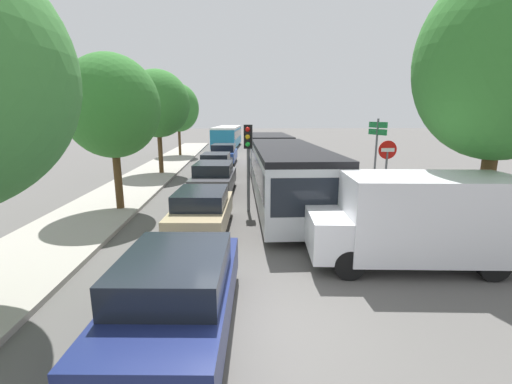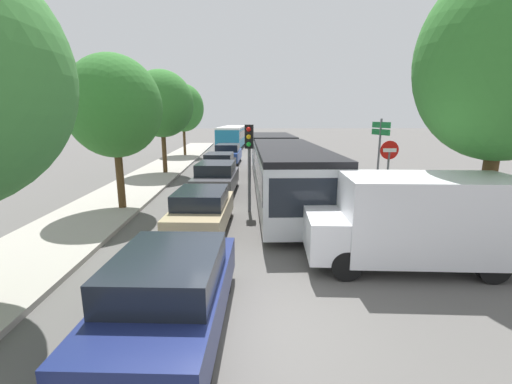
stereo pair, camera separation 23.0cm
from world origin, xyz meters
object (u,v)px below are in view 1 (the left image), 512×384
white_van (418,218)px  queued_car_blue (224,154)px  articulated_bus (277,161)px  direction_sign_post (377,140)px  no_entry_sign (386,165)px  tree_left_far (158,104)px  tree_right_near (504,62)px  queued_car_black (216,164)px  city_bus_rear (228,135)px  queued_car_navy (177,293)px  queued_car_tan (202,210)px  tree_left_distant (178,109)px  queued_car_graphite (214,178)px  tree_left_mid (112,107)px  traffic_light (248,149)px

white_van → queued_car_blue: bearing=-69.7°
articulated_bus → queued_car_blue: (-3.14, 9.93, -0.67)m
white_van → direction_sign_post: direction_sign_post is taller
no_entry_sign → tree_left_far: bearing=-131.9°
direction_sign_post → tree_right_near: size_ratio=0.47×
articulated_bus → tree_right_near: size_ratio=2.23×
no_entry_sign → queued_car_black: bearing=-141.5°
city_bus_rear → queued_car_navy: bearing=-175.6°
queued_car_black → no_entry_sign: no_entry_sign is taller
queued_car_tan → tree_left_far: (-3.75, 11.30, 3.74)m
tree_left_distant → tree_right_near: 26.36m
queued_car_graphite → tree_right_near: bearing=-129.6°
tree_left_mid → no_entry_sign: bearing=-4.4°
queued_car_black → queued_car_graphite: bearing=-174.1°
queued_car_blue → tree_left_distant: size_ratio=0.69×
tree_left_far → tree_left_distant: 10.11m
tree_left_far → city_bus_rear: bearing=79.2°
no_entry_sign → direction_sign_post: 4.07m
direction_sign_post → city_bus_rear: bearing=-85.3°
queued_car_blue → tree_left_far: bearing=146.8°
queued_car_navy → white_van: size_ratio=0.86×
queued_car_navy → tree_left_far: tree_left_far is taller
queued_car_graphite → queued_car_blue: bearing=3.2°
no_entry_sign → traffic_light: bearing=-95.6°
articulated_bus → tree_left_far: size_ratio=2.61×
articulated_bus → tree_right_near: (4.88, -8.41, 3.62)m
queued_car_tan → direction_sign_post: bearing=-51.3°
no_entry_sign → tree_left_mid: tree_left_mid is taller
queued_car_tan → no_entry_sign: (6.85, 1.77, 1.17)m
queued_car_graphite → traffic_light: (1.57, -3.37, 1.73)m
queued_car_navy → queued_car_graphite: queued_car_graphite is taller
white_van → tree_right_near: bearing=-152.6°
queued_car_tan → direction_sign_post: (7.99, 5.63, 1.85)m
queued_car_navy → tree_right_near: 9.74m
city_bus_rear → queued_car_navy: (0.14, -36.41, -0.67)m
queued_car_tan → tree_left_mid: 5.49m
queued_car_navy → white_van: white_van is taller
queued_car_blue → tree_right_near: (8.02, -18.34, 4.29)m
queued_car_black → tree_right_near: bearing=-143.0°
no_entry_sign → queued_car_blue: bearing=-155.2°
tree_left_mid → tree_left_far: 8.75m
city_bus_rear → queued_car_black: bearing=-176.3°
city_bus_rear → white_van: size_ratio=2.27×
traffic_light → tree_right_near: tree_right_near is taller
queued_car_tan → queued_car_black: queued_car_black is taller
tree_left_far → no_entry_sign: bearing=-41.9°
queued_car_navy → no_entry_sign: 9.96m
no_entry_sign → tree_left_distant: size_ratio=0.43×
tree_right_near → tree_left_far: bearing=131.9°
queued_car_black → queued_car_blue: size_ratio=0.94×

